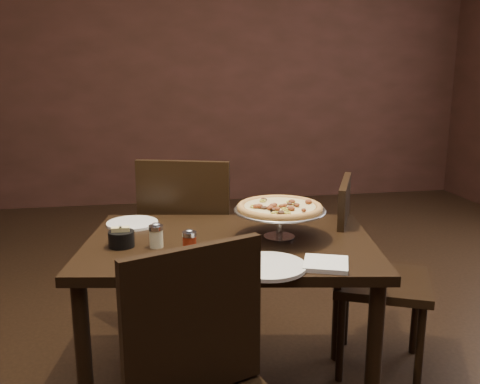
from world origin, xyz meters
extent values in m
cube|color=black|center=(0.00, 3.51, 1.40)|extent=(6.00, 0.02, 2.80)
cube|color=black|center=(-0.06, 0.02, 0.69)|extent=(1.25, 0.94, 0.04)
cylinder|color=black|center=(-0.61, -0.21, 0.34)|extent=(0.06, 0.06, 0.67)
cylinder|color=black|center=(0.39, -0.38, 0.34)|extent=(0.06, 0.06, 0.67)
cylinder|color=black|center=(-0.50, 0.43, 0.34)|extent=(0.06, 0.06, 0.67)
cylinder|color=black|center=(0.50, 0.25, 0.34)|extent=(0.06, 0.06, 0.67)
cylinder|color=silver|center=(0.15, 0.02, 0.71)|extent=(0.13, 0.13, 0.01)
cylinder|color=silver|center=(0.15, 0.02, 0.77)|extent=(0.03, 0.03, 0.10)
cylinder|color=silver|center=(0.15, 0.02, 0.82)|extent=(0.09, 0.09, 0.01)
cylinder|color=gray|center=(0.15, 0.02, 0.82)|extent=(0.36, 0.36, 0.01)
torus|color=gray|center=(0.15, 0.02, 0.82)|extent=(0.37, 0.37, 0.01)
cylinder|color=#AB6A33|center=(0.15, 0.02, 0.83)|extent=(0.33, 0.33, 0.01)
torus|color=#AB6A33|center=(0.15, 0.02, 0.83)|extent=(0.34, 0.34, 0.03)
cylinder|color=tan|center=(0.15, 0.02, 0.84)|extent=(0.28, 0.28, 0.01)
cylinder|color=beige|center=(-0.34, -0.01, 0.74)|extent=(0.05, 0.05, 0.07)
cylinder|color=silver|center=(-0.34, -0.01, 0.79)|extent=(0.06, 0.06, 0.02)
ellipsoid|color=silver|center=(-0.34, -0.01, 0.80)|extent=(0.03, 0.03, 0.01)
cylinder|color=maroon|center=(-0.22, -0.10, 0.74)|extent=(0.05, 0.05, 0.07)
cylinder|color=silver|center=(-0.22, -0.10, 0.78)|extent=(0.05, 0.05, 0.02)
ellipsoid|color=silver|center=(-0.22, -0.10, 0.80)|extent=(0.03, 0.03, 0.01)
cylinder|color=black|center=(-0.47, 0.02, 0.74)|extent=(0.10, 0.10, 0.06)
cube|color=#DAC87E|center=(-0.49, 0.02, 0.75)|extent=(0.04, 0.03, 0.07)
cube|color=#DAC87E|center=(-0.46, 0.02, 0.75)|extent=(0.04, 0.03, 0.07)
cube|color=white|center=(0.23, -0.31, 0.72)|extent=(0.19, 0.19, 0.02)
cylinder|color=white|center=(-0.44, 0.32, 0.71)|extent=(0.22, 0.22, 0.01)
cylinder|color=white|center=(0.02, -0.30, 0.72)|extent=(0.27, 0.27, 0.01)
cone|color=silver|center=(0.10, -0.01, 0.83)|extent=(0.14, 0.14, 0.00)
cylinder|color=black|center=(0.10, -0.01, 0.83)|extent=(0.04, 0.13, 0.02)
cube|color=black|center=(-0.15, 0.68, 0.46)|extent=(0.56, 0.56, 0.04)
cube|color=black|center=(-0.20, 0.49, 0.72)|extent=(0.43, 0.16, 0.47)
cylinder|color=black|center=(0.08, 0.80, 0.22)|extent=(0.04, 0.04, 0.43)
cylinder|color=black|center=(-0.26, 0.91, 0.22)|extent=(0.04, 0.04, 0.43)
cylinder|color=black|center=(-0.03, 0.46, 0.22)|extent=(0.04, 0.04, 0.43)
cylinder|color=black|center=(-0.37, 0.56, 0.22)|extent=(0.04, 0.04, 0.43)
cube|color=black|center=(-0.26, -0.61, 0.69)|extent=(0.41, 0.19, 0.44)
cube|color=black|center=(0.67, 0.15, 0.42)|extent=(0.55, 0.55, 0.04)
cube|color=black|center=(0.50, 0.23, 0.67)|extent=(0.20, 0.39, 0.43)
cylinder|color=black|center=(0.75, -0.07, 0.20)|extent=(0.04, 0.04, 0.40)
cylinder|color=black|center=(0.89, 0.24, 0.20)|extent=(0.04, 0.04, 0.40)
cylinder|color=black|center=(0.45, 0.07, 0.20)|extent=(0.04, 0.04, 0.40)
cylinder|color=black|center=(0.59, 0.38, 0.20)|extent=(0.04, 0.04, 0.40)
camera|label=1|loc=(-0.37, -1.97, 1.38)|focal=40.00mm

